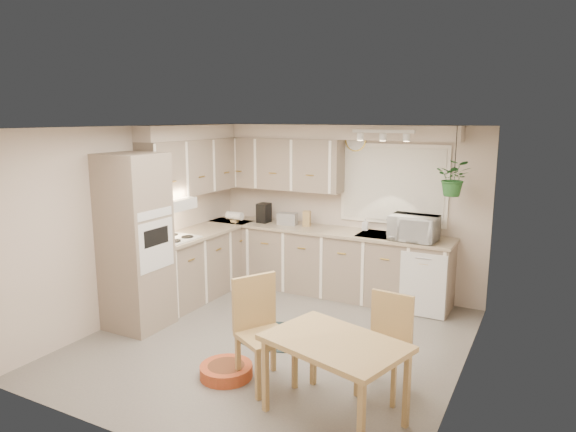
# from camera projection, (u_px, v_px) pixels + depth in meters

# --- Properties ---
(floor) EXTENTS (4.20, 4.20, 0.00)m
(floor) POSITION_uv_depth(u_px,v_px,m) (275.00, 341.00, 5.83)
(floor) COLOR slate
(floor) RESTS_ON ground
(ceiling) EXTENTS (4.20, 4.20, 0.00)m
(ceiling) POSITION_uv_depth(u_px,v_px,m) (274.00, 127.00, 5.37)
(ceiling) COLOR silver
(ceiling) RESTS_ON wall_back
(wall_back) EXTENTS (4.00, 0.04, 2.40)m
(wall_back) POSITION_uv_depth(u_px,v_px,m) (345.00, 209.00, 7.42)
(wall_back) COLOR beige
(wall_back) RESTS_ON floor
(wall_front) EXTENTS (4.00, 0.04, 2.40)m
(wall_front) POSITION_uv_depth(u_px,v_px,m) (135.00, 298.00, 3.78)
(wall_front) COLOR beige
(wall_front) RESTS_ON floor
(wall_left) EXTENTS (0.04, 4.20, 2.40)m
(wall_left) POSITION_uv_depth(u_px,v_px,m) (137.00, 222.00, 6.51)
(wall_left) COLOR beige
(wall_left) RESTS_ON floor
(wall_right) EXTENTS (0.04, 4.20, 2.40)m
(wall_right) POSITION_uv_depth(u_px,v_px,m) (465.00, 262.00, 4.68)
(wall_right) COLOR beige
(wall_right) RESTS_ON floor
(base_cab_left) EXTENTS (0.60, 1.85, 0.90)m
(base_cab_left) POSITION_uv_depth(u_px,v_px,m) (200.00, 264.00, 7.28)
(base_cab_left) COLOR gray
(base_cab_left) RESTS_ON floor
(base_cab_back) EXTENTS (3.60, 0.60, 0.90)m
(base_cab_back) POSITION_uv_depth(u_px,v_px,m) (323.00, 262.00, 7.40)
(base_cab_back) COLOR gray
(base_cab_back) RESTS_ON floor
(counter_left) EXTENTS (0.64, 1.89, 0.04)m
(counter_left) POSITION_uv_depth(u_px,v_px,m) (200.00, 232.00, 7.19)
(counter_left) COLOR tan
(counter_left) RESTS_ON base_cab_left
(counter_back) EXTENTS (3.64, 0.64, 0.04)m
(counter_back) POSITION_uv_depth(u_px,v_px,m) (323.00, 230.00, 7.30)
(counter_back) COLOR tan
(counter_back) RESTS_ON base_cab_back
(oven_stack) EXTENTS (0.65, 0.65, 2.10)m
(oven_stack) POSITION_uv_depth(u_px,v_px,m) (135.00, 242.00, 6.07)
(oven_stack) COLOR gray
(oven_stack) RESTS_ON floor
(wall_oven_face) EXTENTS (0.02, 0.56, 0.58)m
(wall_oven_face) POSITION_uv_depth(u_px,v_px,m) (156.00, 245.00, 5.92)
(wall_oven_face) COLOR silver
(wall_oven_face) RESTS_ON oven_stack
(upper_cab_left) EXTENTS (0.35, 2.00, 0.75)m
(upper_cab_left) POSITION_uv_depth(u_px,v_px,m) (195.00, 166.00, 7.18)
(upper_cab_left) COLOR gray
(upper_cab_left) RESTS_ON wall_left
(upper_cab_back) EXTENTS (2.00, 0.35, 0.75)m
(upper_cab_back) POSITION_uv_depth(u_px,v_px,m) (279.00, 164.00, 7.61)
(upper_cab_back) COLOR gray
(upper_cab_back) RESTS_ON wall_back
(soffit_left) EXTENTS (0.30, 2.00, 0.20)m
(soffit_left) POSITION_uv_depth(u_px,v_px,m) (193.00, 132.00, 7.11)
(soffit_left) COLOR beige
(soffit_left) RESTS_ON wall_left
(soffit_back) EXTENTS (3.60, 0.30, 0.20)m
(soffit_back) POSITION_uv_depth(u_px,v_px,m) (329.00, 132.00, 7.18)
(soffit_back) COLOR beige
(soffit_back) RESTS_ON wall_back
(cooktop) EXTENTS (0.52, 0.58, 0.02)m
(cooktop) POSITION_uv_depth(u_px,v_px,m) (173.00, 239.00, 6.68)
(cooktop) COLOR silver
(cooktop) RESTS_ON counter_left
(range_hood) EXTENTS (0.40, 0.60, 0.14)m
(range_hood) POSITION_uv_depth(u_px,v_px,m) (170.00, 204.00, 6.60)
(range_hood) COLOR silver
(range_hood) RESTS_ON upper_cab_left
(window_blinds) EXTENTS (1.40, 0.02, 1.00)m
(window_blinds) POSITION_uv_depth(u_px,v_px,m) (393.00, 184.00, 7.00)
(window_blinds) COLOR white
(window_blinds) RESTS_ON wall_back
(window_frame) EXTENTS (1.50, 0.02, 1.10)m
(window_frame) POSITION_uv_depth(u_px,v_px,m) (393.00, 184.00, 7.01)
(window_frame) COLOR white
(window_frame) RESTS_ON wall_back
(sink) EXTENTS (0.70, 0.48, 0.10)m
(sink) POSITION_uv_depth(u_px,v_px,m) (385.00, 238.00, 6.90)
(sink) COLOR #A3A5AB
(sink) RESTS_ON counter_back
(dishwasher_front) EXTENTS (0.58, 0.02, 0.83)m
(dishwasher_front) POSITION_uv_depth(u_px,v_px,m) (422.00, 285.00, 6.45)
(dishwasher_front) COLOR silver
(dishwasher_front) RESTS_ON base_cab_back
(track_light_bar) EXTENTS (0.80, 0.04, 0.04)m
(track_light_bar) POSITION_uv_depth(u_px,v_px,m) (383.00, 131.00, 6.41)
(track_light_bar) COLOR silver
(track_light_bar) RESTS_ON ceiling
(wall_clock) EXTENTS (0.30, 0.03, 0.30)m
(wall_clock) POSITION_uv_depth(u_px,v_px,m) (356.00, 141.00, 7.14)
(wall_clock) COLOR gold
(wall_clock) RESTS_ON wall_back
(dining_table) EXTENTS (1.28, 1.03, 0.71)m
(dining_table) POSITION_uv_depth(u_px,v_px,m) (334.00, 380.00, 4.27)
(dining_table) COLOR tan
(dining_table) RESTS_ON floor
(chair_left) EXTENTS (0.66, 0.66, 1.03)m
(chair_left) POSITION_uv_depth(u_px,v_px,m) (266.00, 334.00, 4.80)
(chair_left) COLOR tan
(chair_left) RESTS_ON floor
(chair_back) EXTENTS (0.46, 0.46, 0.91)m
(chair_back) POSITION_uv_depth(u_px,v_px,m) (383.00, 346.00, 4.66)
(chair_back) COLOR tan
(chair_back) RESTS_ON floor
(braided_rug) EXTENTS (1.25, 1.03, 0.01)m
(braided_rug) POSITION_uv_depth(u_px,v_px,m) (281.00, 336.00, 5.95)
(braided_rug) COLOR black
(braided_rug) RESTS_ON floor
(pet_bed) EXTENTS (0.53, 0.53, 0.12)m
(pet_bed) POSITION_uv_depth(u_px,v_px,m) (226.00, 371.00, 5.03)
(pet_bed) COLOR #BB3D25
(pet_bed) RESTS_ON floor
(microwave) EXTENTS (0.61, 0.36, 0.40)m
(microwave) POSITION_uv_depth(u_px,v_px,m) (414.00, 225.00, 6.58)
(microwave) COLOR silver
(microwave) RESTS_ON counter_back
(soap_bottle) EXTENTS (0.12, 0.19, 0.08)m
(soap_bottle) POSITION_uv_depth(u_px,v_px,m) (365.00, 228.00, 7.17)
(soap_bottle) COLOR silver
(soap_bottle) RESTS_ON counter_back
(hanging_plant) EXTENTS (0.42, 0.46, 0.35)m
(hanging_plant) POSITION_uv_depth(u_px,v_px,m) (454.00, 182.00, 6.26)
(hanging_plant) COLOR #265F27
(hanging_plant) RESTS_ON ceiling
(coffee_maker) EXTENTS (0.17, 0.20, 0.29)m
(coffee_maker) POSITION_uv_depth(u_px,v_px,m) (264.00, 213.00, 7.73)
(coffee_maker) COLOR black
(coffee_maker) RESTS_ON counter_back
(toaster) EXTENTS (0.31, 0.21, 0.17)m
(toaster) POSITION_uv_depth(u_px,v_px,m) (287.00, 219.00, 7.58)
(toaster) COLOR #A3A5AB
(toaster) RESTS_ON counter_back
(knife_block) EXTENTS (0.12, 0.12, 0.22)m
(knife_block) POSITION_uv_depth(u_px,v_px,m) (307.00, 219.00, 7.46)
(knife_block) COLOR tan
(knife_block) RESTS_ON counter_back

